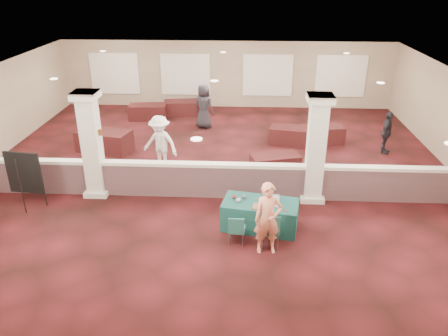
# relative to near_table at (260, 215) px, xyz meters

# --- Properties ---
(ground) EXTENTS (16.00, 16.00, 0.00)m
(ground) POSITION_rel_near_table_xyz_m (-1.42, 3.16, -0.38)
(ground) COLOR #431014
(ground) RESTS_ON ground
(wall_back) EXTENTS (16.00, 0.04, 3.20)m
(wall_back) POSITION_rel_near_table_xyz_m (-1.42, 11.16, 1.22)
(wall_back) COLOR gray
(wall_back) RESTS_ON ground
(wall_front) EXTENTS (16.00, 0.04, 3.20)m
(wall_front) POSITION_rel_near_table_xyz_m (-1.42, -4.84, 1.22)
(wall_front) COLOR gray
(wall_front) RESTS_ON ground
(ceiling) EXTENTS (16.00, 16.00, 0.02)m
(ceiling) POSITION_rel_near_table_xyz_m (-1.42, 3.16, 2.82)
(ceiling) COLOR white
(ceiling) RESTS_ON wall_back
(partition_wall) EXTENTS (15.60, 0.28, 1.10)m
(partition_wall) POSITION_rel_near_table_xyz_m (-1.42, 1.66, 0.19)
(partition_wall) COLOR brown
(partition_wall) RESTS_ON ground
(column_left) EXTENTS (0.72, 0.72, 3.20)m
(column_left) POSITION_rel_near_table_xyz_m (-4.92, 1.66, 1.26)
(column_left) COLOR silver
(column_left) RESTS_ON ground
(column_right) EXTENTS (0.72, 0.72, 3.20)m
(column_right) POSITION_rel_near_table_xyz_m (1.58, 1.66, 1.26)
(column_right) COLOR silver
(column_right) RESTS_ON ground
(sconce_left) EXTENTS (0.12, 0.12, 0.18)m
(sconce_left) POSITION_rel_near_table_xyz_m (-5.20, 1.66, 1.62)
(sconce_left) COLOR brown
(sconce_left) RESTS_ON column_left
(sconce_right) EXTENTS (0.12, 0.12, 0.18)m
(sconce_right) POSITION_rel_near_table_xyz_m (-4.64, 1.66, 1.62)
(sconce_right) COLOR brown
(sconce_right) RESTS_ON column_left
(near_table) EXTENTS (2.10, 1.30, 0.75)m
(near_table) POSITION_rel_near_table_xyz_m (0.00, 0.00, 0.00)
(near_table) COLOR #0F3731
(near_table) RESTS_ON ground
(conf_chair_main) EXTENTS (0.53, 0.54, 0.95)m
(conf_chair_main) POSITION_rel_near_table_xyz_m (0.20, -0.95, 0.18)
(conf_chair_main) COLOR #1E5750
(conf_chair_main) RESTS_ON ground
(conf_chair_side) EXTENTS (0.43, 0.44, 0.81)m
(conf_chair_side) POSITION_rel_near_table_xyz_m (-0.61, -0.84, 0.10)
(conf_chair_side) COLOR #1E5750
(conf_chair_side) RESTS_ON ground
(easel_board) EXTENTS (1.03, 0.55, 1.75)m
(easel_board) POSITION_rel_near_table_xyz_m (-6.56, 0.67, 0.74)
(easel_board) COLOR black
(easel_board) RESTS_ON ground
(woman) EXTENTS (0.71, 0.53, 1.83)m
(woman) POSITION_rel_near_table_xyz_m (0.14, -1.08, 0.54)
(woman) COLOR #EB7C66
(woman) RESTS_ON ground
(far_table_front_left) EXTENTS (2.14, 1.42, 0.79)m
(far_table_front_left) POSITION_rel_near_table_xyz_m (-5.72, 5.08, 0.02)
(far_table_front_left) COLOR black
(far_table_front_left) RESTS_ON ground
(far_table_front_center) EXTENTS (1.75, 1.19, 0.65)m
(far_table_front_center) POSITION_rel_near_table_xyz_m (0.58, 3.46, -0.05)
(far_table_front_center) COLOR black
(far_table_front_center) RESTS_ON ground
(far_table_front_right) EXTENTS (1.82, 1.14, 0.69)m
(far_table_front_right) POSITION_rel_near_table_xyz_m (1.39, 6.16, -0.03)
(far_table_front_right) COLOR black
(far_table_front_right) RESTS_ON ground
(far_table_back_left) EXTENTS (1.73, 0.98, 0.67)m
(far_table_back_left) POSITION_rel_near_table_xyz_m (-4.92, 8.99, -0.04)
(far_table_back_left) COLOR black
(far_table_back_left) RESTS_ON ground
(far_table_back_center) EXTENTS (1.79, 1.09, 0.68)m
(far_table_back_center) POSITION_rel_near_table_xyz_m (-3.42, 9.66, -0.04)
(far_table_back_center) COLOR black
(far_table_back_center) RESTS_ON ground
(far_table_back_right) EXTENTS (1.82, 1.17, 0.68)m
(far_table_back_right) POSITION_rel_near_table_xyz_m (2.56, 6.36, -0.04)
(far_table_back_right) COLOR black
(far_table_back_right) RESTS_ON ground
(attendee_a) EXTENTS (0.89, 0.50, 1.85)m
(attendee_a) POSITION_rel_near_table_xyz_m (-6.75, 6.48, 0.55)
(attendee_a) COLOR black
(attendee_a) RESTS_ON ground
(attendee_b) EXTENTS (1.35, 0.96, 1.93)m
(attendee_b) POSITION_rel_near_table_xyz_m (-3.28, 3.50, 0.59)
(attendee_b) COLOR silver
(attendee_b) RESTS_ON ground
(attendee_c) EXTENTS (0.83, 1.04, 1.60)m
(attendee_c) POSITION_rel_near_table_xyz_m (4.77, 5.45, 0.42)
(attendee_c) COLOR black
(attendee_c) RESTS_ON ground
(attendee_d) EXTENTS (1.06, 0.89, 1.89)m
(attendee_d) POSITION_rel_near_table_xyz_m (-2.23, 7.95, 0.57)
(attendee_d) COLOR black
(attendee_d) RESTS_ON ground
(laptop_base) EXTENTS (0.38, 0.29, 0.02)m
(laptop_base) POSITION_rel_near_table_xyz_m (0.30, -0.10, 0.38)
(laptop_base) COLOR silver
(laptop_base) RESTS_ON near_table
(laptop_screen) EXTENTS (0.34, 0.07, 0.23)m
(laptop_screen) POSITION_rel_near_table_xyz_m (0.32, 0.01, 0.51)
(laptop_screen) COLOR silver
(laptop_screen) RESTS_ON near_table
(screen_glow) EXTENTS (0.30, 0.06, 0.20)m
(screen_glow) POSITION_rel_near_table_xyz_m (0.31, 0.00, 0.49)
(screen_glow) COLOR silver
(screen_glow) RESTS_ON near_table
(knitting) EXTENTS (0.46, 0.38, 0.03)m
(knitting) POSITION_rel_near_table_xyz_m (0.01, -0.26, 0.39)
(knitting) COLOR #C2541F
(knitting) RESTS_ON near_table
(yarn_cream) EXTENTS (0.11, 0.11, 0.11)m
(yarn_cream) POSITION_rel_near_table_xyz_m (-0.58, -0.00, 0.43)
(yarn_cream) COLOR beige
(yarn_cream) RESTS_ON near_table
(yarn_red) EXTENTS (0.10, 0.10, 0.10)m
(yarn_red) POSITION_rel_near_table_xyz_m (-0.70, 0.18, 0.43)
(yarn_red) COLOR maroon
(yarn_red) RESTS_ON near_table
(yarn_grey) EXTENTS (0.11, 0.11, 0.11)m
(yarn_grey) POSITION_rel_near_table_xyz_m (-0.43, 0.20, 0.43)
(yarn_grey) COLOR #4C4B50
(yarn_grey) RESTS_ON near_table
(scissors) EXTENTS (0.13, 0.05, 0.01)m
(scissors) POSITION_rel_near_table_xyz_m (0.61, -0.40, 0.38)
(scissors) COLOR #B01D12
(scissors) RESTS_ON near_table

